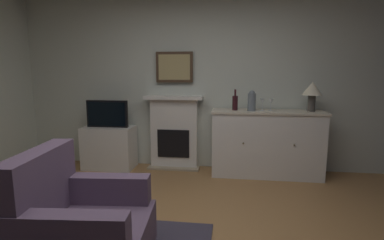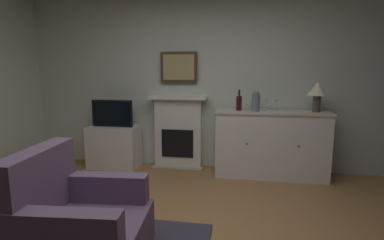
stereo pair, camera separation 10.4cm
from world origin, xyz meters
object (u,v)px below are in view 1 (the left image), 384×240
wine_glass_left (262,102)px  sideboard_cabinet (266,143)px  framed_picture (174,67)px  wine_glass_center (271,102)px  table_lamp (312,91)px  armchair (80,227)px  fireplace_unit (174,132)px  vase_decorative (252,101)px  tv_cabinet (109,147)px  wine_bottle (235,103)px  tv_set (107,114)px

wine_glass_left → sideboard_cabinet: bearing=-7.0°
framed_picture → wine_glass_center: bearing=-9.7°
framed_picture → table_lamp: size_ratio=1.38×
table_lamp → armchair: size_ratio=0.43×
fireplace_unit → vase_decorative: 1.26m
vase_decorative → sideboard_cabinet: bearing=12.6°
wine_glass_left → tv_cabinet: (-2.25, 0.01, -0.73)m
wine_glass_left → vase_decorative: size_ratio=0.59×
fireplace_unit → tv_cabinet: 1.01m
framed_picture → table_lamp: framed_picture is taller
wine_bottle → vase_decorative: bearing=-10.3°
wine_bottle → vase_decorative: 0.23m
sideboard_cabinet → tv_cabinet: 2.33m
wine_glass_center → vase_decorative: bearing=-171.8°
tv_set → table_lamp: bearing=0.2°
wine_glass_left → wine_glass_center: (0.11, -0.02, 0.00)m
wine_bottle → vase_decorative: size_ratio=1.03×
wine_bottle → wine_glass_center: 0.48m
vase_decorative → tv_cabinet: vase_decorative is taller
wine_glass_center → tv_cabinet: 2.47m
framed_picture → armchair: 2.82m
table_lamp → framed_picture: bearing=173.4°
wine_bottle → wine_glass_left: wine_bottle is taller
armchair → tv_set: bearing=109.1°
framed_picture → table_lamp: (1.92, -0.22, -0.32)m
sideboard_cabinet → framed_picture: bearing=170.6°
wine_glass_left → armchair: (-1.44, -2.36, -0.66)m
fireplace_unit → vase_decorative: vase_decorative is taller
fireplace_unit → wine_glass_center: bearing=-7.8°
sideboard_cabinet → tv_cabinet: (-2.32, 0.02, -0.14)m
table_lamp → wine_bottle: size_ratio=1.38×
vase_decorative → armchair: size_ratio=0.31×
vase_decorative → table_lamp: bearing=3.6°
table_lamp → fireplace_unit: bearing=174.7°
framed_picture → tv_cabinet: bearing=-168.0°
sideboard_cabinet → armchair: size_ratio=1.66×
sideboard_cabinet → tv_set: bearing=-179.8°
framed_picture → sideboard_cabinet: bearing=-9.4°
sideboard_cabinet → table_lamp: size_ratio=3.81×
tv_cabinet → tv_set: 0.52m
framed_picture → tv_set: size_ratio=0.89×
wine_glass_center → tv_cabinet: wine_glass_center is taller
wine_glass_left → tv_set: 2.26m
tv_set → armchair: tv_set is taller
sideboard_cabinet → armchair: sideboard_cabinet is taller
fireplace_unit → wine_bottle: size_ratio=3.79×
tv_cabinet → wine_glass_center: bearing=-0.7°
wine_bottle → framed_picture: bearing=165.6°
wine_glass_left → wine_glass_center: same height
framed_picture → wine_bottle: (0.90, -0.23, -0.49)m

